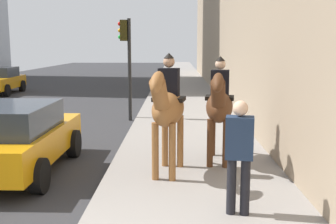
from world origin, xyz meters
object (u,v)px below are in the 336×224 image
object	(u,v)px
traffic_light_near_curb	(127,52)
pedestrian_greeting	(239,150)
car_near_lane	(15,137)
mounted_horse_far	(219,105)
mounted_horse_near	(168,107)

from	to	relation	value
traffic_light_near_curb	pedestrian_greeting	bearing A→B (deg)	-162.72
car_near_lane	mounted_horse_far	bearing A→B (deg)	-83.09
mounted_horse_far	pedestrian_greeting	distance (m)	2.78
pedestrian_greeting	mounted_horse_far	bearing A→B (deg)	9.93
mounted_horse_near	traffic_light_near_curb	world-z (taller)	traffic_light_near_curb
mounted_horse_near	traffic_light_near_curb	xyz separation A→B (m)	(6.42, 1.52, 0.93)
mounted_horse_far	traffic_light_near_curb	world-z (taller)	traffic_light_near_curb
mounted_horse_far	traffic_light_near_curb	bearing A→B (deg)	-146.57
mounted_horse_near	car_near_lane	size ratio (longest dim) A/B	0.60
pedestrian_greeting	traffic_light_near_curb	bearing A→B (deg)	27.18
traffic_light_near_curb	mounted_horse_far	bearing A→B (deg)	-155.04
mounted_horse_near	pedestrian_greeting	distance (m)	2.22
pedestrian_greeting	traffic_light_near_curb	xyz separation A→B (m)	(8.33, 2.59, 1.27)
pedestrian_greeting	car_near_lane	size ratio (longest dim) A/B	0.43
pedestrian_greeting	car_near_lane	world-z (taller)	pedestrian_greeting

